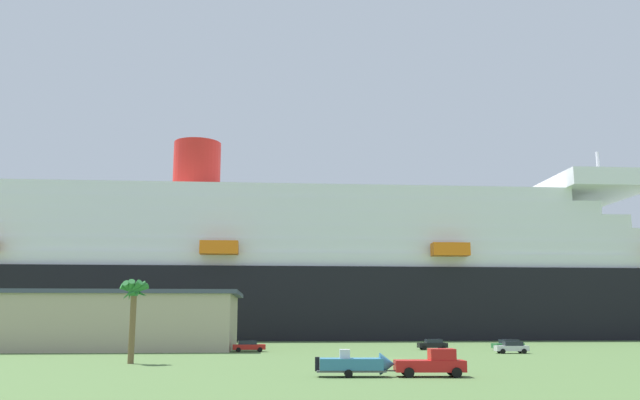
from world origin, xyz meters
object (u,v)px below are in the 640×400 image
palm_tree (134,297)px  parked_car_black_coupe (433,344)px  parked_car_silver_sedan (512,347)px  cruise_ship (336,276)px  pickup_truck (433,363)px  small_boat_on_trailer (359,364)px  parked_car_green_wagon (508,345)px  parked_car_red_hatchback (248,346)px

palm_tree → parked_car_black_coupe: size_ratio=1.96×
parked_car_black_coupe → parked_car_silver_sedan: size_ratio=0.97×
cruise_ship → pickup_truck: bearing=-96.2°
small_boat_on_trailer → palm_tree: (-20.05, 19.25, 5.84)m
cruise_ship → parked_car_green_wagon: 62.63m
cruise_ship → parked_car_silver_sedan: (11.43, -67.88, -13.73)m
palm_tree → parked_car_green_wagon: size_ratio=1.86×
parked_car_green_wagon → parked_car_silver_sedan: bearing=-112.1°
cruise_ship → parked_car_black_coupe: cruise_ship is taller
parked_car_black_coupe → parked_car_red_hatchback: size_ratio=0.97×
cruise_ship → parked_car_red_hatchback: (-23.46, -57.83, -13.73)m
parked_car_black_coupe → parked_car_green_wagon: bearing=-16.6°
cruise_ship → palm_tree: 89.32m
cruise_ship → parked_car_silver_sedan: bearing=-80.4°
pickup_truck → parked_car_green_wagon: (25.92, 41.87, -0.21)m
pickup_truck → parked_car_red_hatchback: 45.06m
cruise_ship → small_boat_on_trailer: cruise_ship is taller
pickup_truck → parked_car_silver_sedan: pickup_truck is taller
pickup_truck → small_boat_on_trailer: size_ratio=0.83×
parked_car_black_coupe → parked_car_silver_sedan: same height
small_boat_on_trailer → parked_car_silver_sedan: size_ratio=1.54×
pickup_truck → palm_tree: bearing=142.1°
parked_car_red_hatchback → parked_car_black_coupe: bearing=3.6°
palm_tree → parked_car_black_coupe: 48.46m
small_boat_on_trailer → parked_car_black_coupe: size_ratio=1.58×
small_boat_on_trailer → parked_car_red_hatchback: 42.94m
parked_car_black_coupe → parked_car_green_wagon: same height
pickup_truck → cruise_ship: bearing=83.8°
parked_car_black_coupe → parked_car_green_wagon: 11.08m
parked_car_green_wagon → small_boat_on_trailer: bearing=-127.7°
cruise_ship → pickup_truck: size_ratio=43.42×
palm_tree → parked_car_silver_sedan: bearing=15.2°
cruise_ship → parked_car_silver_sedan: size_ratio=55.64×
parked_car_black_coupe → palm_tree: bearing=-148.8°
parked_car_red_hatchback → parked_car_green_wagon: size_ratio=0.99×
pickup_truck → parked_car_green_wagon: 49.24m
parked_car_silver_sedan → parked_car_green_wagon: (3.49, 8.62, 0.00)m
small_boat_on_trailer → palm_tree: palm_tree is taller
parked_car_green_wagon → palm_tree: bearing=-157.2°
parked_car_black_coupe → small_boat_on_trailer: bearing=-115.6°
small_boat_on_trailer → parked_car_silver_sedan: 42.95m
small_boat_on_trailer → parked_car_red_hatchback: size_ratio=1.53×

